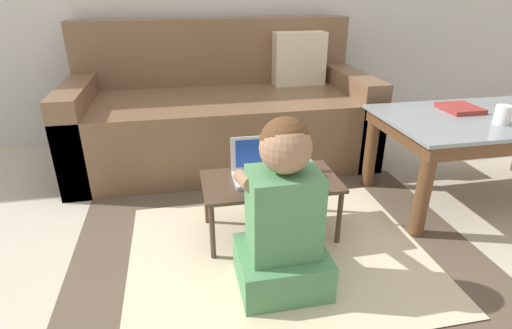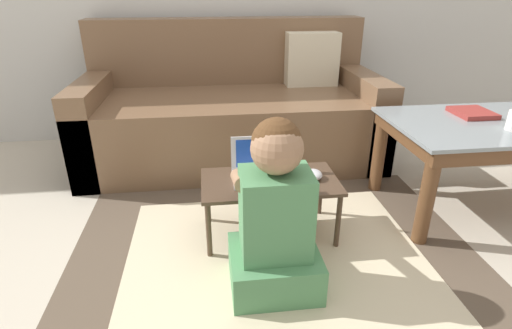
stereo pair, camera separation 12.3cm
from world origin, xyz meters
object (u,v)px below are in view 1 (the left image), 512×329
at_px(cup_on_table, 503,115).
at_px(coffee_table, 491,128).
at_px(laptop, 267,171).
at_px(book_on_table, 460,108).
at_px(person_seated, 283,217).
at_px(couch, 222,113).
at_px(computer_mouse, 314,173).
at_px(laptop_desk, 270,186).

bearing_deg(cup_on_table, coffee_table, 60.91).
bearing_deg(laptop, book_on_table, 10.34).
bearing_deg(person_seated, couch, 92.37).
xyz_separation_m(laptop, computer_mouse, (0.21, -0.03, -0.01)).
height_order(laptop, cup_on_table, cup_on_table).
bearing_deg(laptop_desk, laptop, 111.01).
bearing_deg(couch, person_seated, -87.63).
bearing_deg(coffee_table, book_on_table, 137.10).
height_order(coffee_table, cup_on_table, cup_on_table).
bearing_deg(couch, laptop, -85.13).
distance_m(laptop, person_seated, 0.38).
height_order(laptop_desk, book_on_table, book_on_table).
relative_size(coffee_table, computer_mouse, 12.45).
bearing_deg(couch, computer_mouse, -73.81).
bearing_deg(computer_mouse, couch, 106.19).
relative_size(laptop_desk, person_seated, 0.89).
relative_size(laptop, person_seated, 0.45).
bearing_deg(person_seated, laptop, 85.83).
height_order(computer_mouse, cup_on_table, cup_on_table).
bearing_deg(cup_on_table, computer_mouse, 179.59).
bearing_deg(computer_mouse, cup_on_table, -0.41).
bearing_deg(computer_mouse, laptop_desk, 178.47).
distance_m(couch, cup_on_table, 1.63).
distance_m(laptop_desk, book_on_table, 1.14).
height_order(couch, book_on_table, couch).
height_order(couch, person_seated, couch).
distance_m(coffee_table, person_seated, 1.34).
bearing_deg(coffee_table, cup_on_table, -119.09).
relative_size(coffee_table, person_seated, 1.65).
bearing_deg(cup_on_table, person_seated, -163.72).
height_order(coffee_table, computer_mouse, coffee_table).
relative_size(person_seated, book_on_table, 3.55).
height_order(computer_mouse, person_seated, person_seated).
distance_m(computer_mouse, cup_on_table, 0.96).
xyz_separation_m(couch, computer_mouse, (0.30, -1.03, 0.00)).
xyz_separation_m(coffee_table, laptop_desk, (-1.21, -0.12, -0.16)).
height_order(couch, coffee_table, couch).
bearing_deg(computer_mouse, book_on_table, 14.64).
height_order(cup_on_table, book_on_table, cup_on_table).
bearing_deg(laptop, person_seated, -94.17).
xyz_separation_m(couch, cup_on_table, (1.24, -1.04, 0.23)).
relative_size(person_seated, cup_on_table, 7.69).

